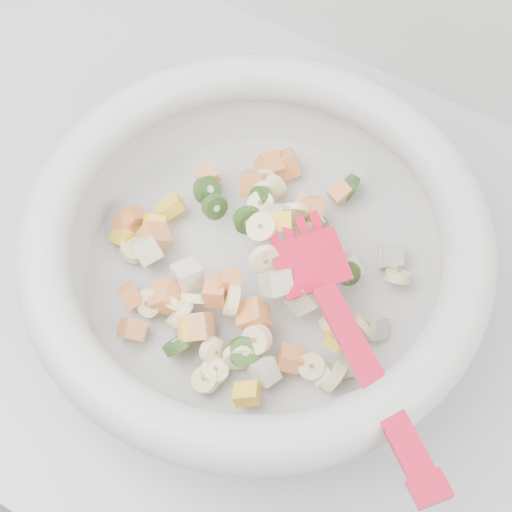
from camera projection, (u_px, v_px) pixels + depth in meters
The scene contains 2 objects.
counter at pixel (290, 424), 1.06m from camera, with size 2.00×0.60×0.90m, color #9C9BA0.
mixing_bowl at pixel (256, 249), 0.62m from camera, with size 0.42×0.40×0.12m.
Camera 1 is at (0.12, 1.17, 1.49)m, focal length 50.00 mm.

